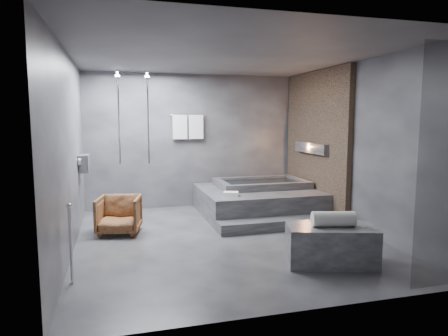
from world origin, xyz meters
name	(u,v)px	position (x,y,z in m)	size (l,w,h in m)	color
room	(245,127)	(0.40, 0.24, 1.73)	(5.00, 5.04, 2.82)	#29292B
tub_deck	(257,201)	(1.05, 1.45, 0.25)	(2.20, 2.00, 0.50)	#2D2D2F
tub_step	(281,224)	(1.05, 0.27, 0.09)	(2.20, 0.36, 0.18)	#2D2D2F
concrete_bench	(331,245)	(1.01, -1.41, 0.25)	(1.11, 0.61, 0.50)	#38383A
driftwood_chair	(119,215)	(-1.61, 0.73, 0.31)	(0.66, 0.68, 0.62)	#3E210F
rolled_towel	(333,219)	(1.03, -1.44, 0.60)	(0.20, 0.20, 0.54)	silver
deck_towel	(231,194)	(0.34, 0.88, 0.53)	(0.26, 0.19, 0.07)	white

